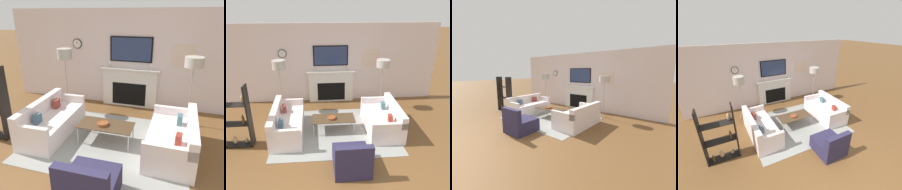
% 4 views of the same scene
% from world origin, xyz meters
% --- Properties ---
extents(fireplace_wall, '(7.45, 0.28, 2.70)m').
position_xyz_m(fireplace_wall, '(0.00, 4.82, 1.23)').
color(fireplace_wall, silver).
rests_on(fireplace_wall, ground_plane).
extents(area_rug, '(3.26, 2.52, 0.01)m').
position_xyz_m(area_rug, '(0.00, 2.67, 0.01)').
color(area_rug, gray).
rests_on(area_rug, ground_plane).
extents(couch_left, '(0.85, 1.87, 0.75)m').
position_xyz_m(couch_left, '(-1.32, 2.67, 0.28)').
color(couch_left, silver).
rests_on(couch_left, ground_plane).
extents(couch_right, '(0.91, 1.70, 0.76)m').
position_xyz_m(couch_right, '(1.32, 2.67, 0.28)').
color(couch_right, silver).
rests_on(couch_right, ground_plane).
extents(armchair, '(0.77, 0.81, 0.78)m').
position_xyz_m(armchair, '(0.23, 1.10, 0.25)').
color(armchair, '#292644').
rests_on(armchair, ground_plane).
extents(coffee_table, '(1.16, 0.56, 0.38)m').
position_xyz_m(coffee_table, '(-0.05, 2.69, 0.36)').
color(coffee_table, '#4C3823').
rests_on(coffee_table, ground_plane).
extents(decorative_bowl, '(0.24, 0.24, 0.06)m').
position_xyz_m(decorative_bowl, '(-0.11, 2.66, 0.41)').
color(decorative_bowl, brown).
rests_on(decorative_bowl, coffee_table).
extents(floor_lamp_left, '(0.39, 0.39, 1.71)m').
position_xyz_m(floor_lamp_left, '(-1.61, 4.00, 1.54)').
color(floor_lamp_left, '#9E998E').
rests_on(floor_lamp_left, ground_plane).
extents(floor_lamp_right, '(0.42, 0.42, 1.66)m').
position_xyz_m(floor_lamp_right, '(1.61, 4.00, 1.51)').
color(floor_lamp_right, '#9E998E').
rests_on(floor_lamp_right, ground_plane).
extents(shelf_unit, '(0.83, 0.28, 1.58)m').
position_xyz_m(shelf_unit, '(-2.47, 2.20, 0.71)').
color(shelf_unit, black).
rests_on(shelf_unit, ground_plane).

